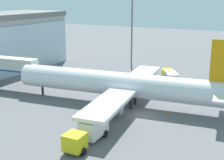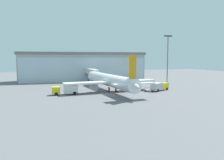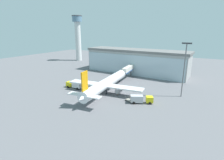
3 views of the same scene
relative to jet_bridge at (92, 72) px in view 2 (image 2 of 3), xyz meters
name	(u,v)px [view 2 (image 2 of 3)]	position (x,y,z in m)	size (l,w,h in m)	color
ground	(106,94)	(-1.32, -27.80, -4.64)	(240.00, 240.00, 0.00)	slate
terminal_building	(83,66)	(-1.32, 13.09, 1.97)	(57.76, 16.27, 13.21)	#9F9F9F
jet_bridge	(92,72)	(0.00, 0.00, 0.00)	(3.48, 12.47, 6.03)	beige
apron_light_mast	(168,56)	(27.38, -13.57, 6.75)	(3.20, 0.40, 19.26)	#59595E
airplane	(110,80)	(1.21, -23.04, -1.18)	(29.92, 37.84, 11.41)	silver
catering_truck	(66,89)	(-12.68, -25.27, -3.17)	(7.30, 2.50, 2.65)	yellow
fuel_truck	(159,86)	(16.77, -26.59, -3.17)	(7.50, 5.30, 2.65)	yellow
baggage_cart	(149,90)	(13.01, -27.08, -4.14)	(3.21, 2.63, 1.50)	#9E998C
safety_cone_nose	(116,95)	(0.50, -31.32, -4.36)	(0.36, 0.36, 0.55)	orange
safety_cone_wingtip	(65,93)	(-12.88, -24.33, -4.36)	(0.36, 0.36, 0.55)	orange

